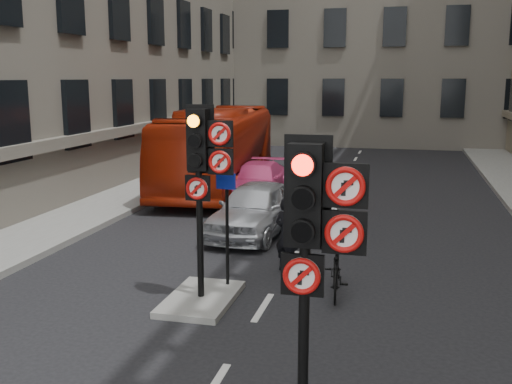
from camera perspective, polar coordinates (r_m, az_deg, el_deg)
The scene contains 11 objects.
pavement_left at distance 20.06m, azimuth -14.97°, elevation -1.27°, with size 3.00×50.00×0.16m, color gray.
centre_island at distance 11.52m, azimuth -5.25°, elevation -10.09°, with size 1.20×2.00×0.12m, color gray.
signal_near at distance 6.40m, azimuth 5.47°, elevation -3.54°, with size 0.91×0.40×3.58m.
signal_far at distance 10.82m, azimuth -5.07°, elevation 3.03°, with size 0.91×0.40×3.58m.
car_silver at distance 16.05m, azimuth -0.08°, elevation -1.58°, with size 1.68×4.17×1.42m, color #B5B7BD.
car_white at distance 16.99m, azimuth 5.66°, elevation -1.22°, with size 1.33×3.81×1.26m, color silver.
car_pink at distance 20.95m, azimuth 0.11°, elevation 1.09°, with size 1.71×4.21×1.22m, color #CB3B76.
bus_red at distance 23.11m, azimuth -3.53°, elevation 4.23°, with size 2.53×10.82×3.02m, color #9A200B.
motorcycle at distance 11.78m, azimuth 7.66°, elevation -7.25°, with size 0.50×1.75×1.05m, color black.
motorcyclist at distance 13.04m, azimuth 2.97°, elevation -4.04°, with size 0.60×0.39×1.64m, color black.
info_sign at distance 11.65m, azimuth -2.80°, elevation -2.05°, with size 0.39×0.12×2.24m.
Camera 1 is at (2.38, -5.15, 4.17)m, focal length 42.00 mm.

